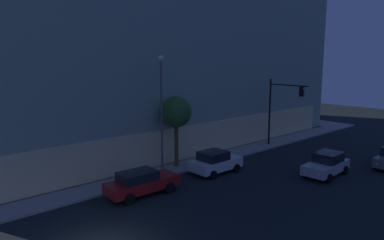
% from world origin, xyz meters
% --- Properties ---
extents(modern_building, '(40.15, 28.25, 20.98)m').
position_xyz_m(modern_building, '(15.60, 22.42, 10.42)').
color(modern_building, '#4C4C51').
rests_on(modern_building, ground).
extents(traffic_light_far_corner, '(0.48, 4.29, 6.62)m').
position_xyz_m(traffic_light_far_corner, '(22.35, 5.72, 4.52)').
color(traffic_light_far_corner, black).
rests_on(traffic_light_far_corner, sidewalk_corner).
extents(street_lamp_sidewalk, '(0.44, 0.44, 8.77)m').
position_xyz_m(street_lamp_sidewalk, '(8.94, 6.99, 5.59)').
color(street_lamp_sidewalk, '#595959').
rests_on(street_lamp_sidewalk, sidewalk_corner).
extents(sidewalk_tree, '(2.45, 2.45, 5.63)m').
position_xyz_m(sidewalk_tree, '(10.74, 7.48, 4.49)').
color(sidewalk_tree, brown).
rests_on(sidewalk_tree, sidewalk_corner).
extents(car_red, '(4.84, 2.18, 1.61)m').
position_xyz_m(car_red, '(5.36, 4.45, 0.84)').
color(car_red, maroon).
rests_on(car_red, ground).
extents(car_white, '(4.11, 2.23, 1.72)m').
position_xyz_m(car_white, '(12.14, 4.49, 0.86)').
color(car_white, silver).
rests_on(car_white, ground).
extents(car_silver, '(4.42, 2.19, 1.73)m').
position_xyz_m(car_silver, '(17.91, -1.53, 0.86)').
color(car_silver, '#B7BABF').
rests_on(car_silver, ground).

